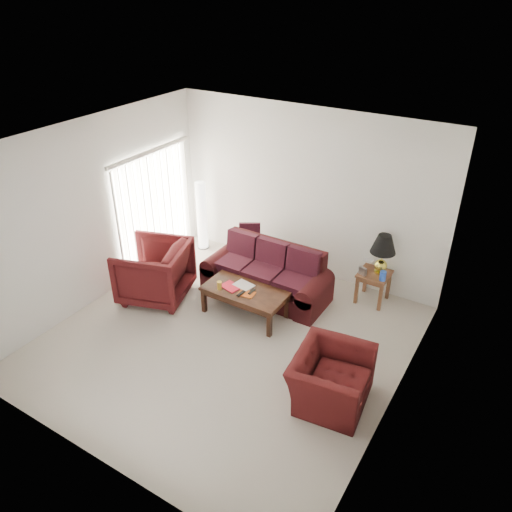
# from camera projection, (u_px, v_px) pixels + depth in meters

# --- Properties ---
(floor) EXTENTS (5.00, 5.00, 0.00)m
(floor) POSITION_uv_depth(u_px,v_px,m) (227.00, 340.00, 7.50)
(floor) COLOR beige
(floor) RESTS_ON ground
(blinds) EXTENTS (0.10, 2.00, 2.16)m
(blinds) POSITION_uv_depth(u_px,v_px,m) (155.00, 210.00, 9.03)
(blinds) COLOR silver
(blinds) RESTS_ON ground
(sofa) EXTENTS (2.17, 1.01, 0.88)m
(sofa) POSITION_uv_depth(u_px,v_px,m) (266.00, 272.00, 8.37)
(sofa) COLOR black
(sofa) RESTS_ON ground
(throw_pillow) EXTENTS (0.43, 0.35, 0.40)m
(throw_pillow) POSITION_uv_depth(u_px,v_px,m) (250.00, 233.00, 9.09)
(throw_pillow) COLOR black
(throw_pillow) RESTS_ON sofa
(end_table) EXTENTS (0.52, 0.52, 0.54)m
(end_table) POSITION_uv_depth(u_px,v_px,m) (373.00, 287.00, 8.29)
(end_table) COLOR brown
(end_table) RESTS_ON ground
(table_lamp) EXTENTS (0.48, 0.48, 0.69)m
(table_lamp) POSITION_uv_depth(u_px,v_px,m) (382.00, 254.00, 8.00)
(table_lamp) COLOR gold
(table_lamp) RESTS_ON end_table
(clock) EXTENTS (0.14, 0.10, 0.14)m
(clock) POSITION_uv_depth(u_px,v_px,m) (363.00, 271.00, 8.08)
(clock) COLOR #B6B7BB
(clock) RESTS_ON end_table
(blue_canister) EXTENTS (0.11, 0.11, 0.16)m
(blue_canister) POSITION_uv_depth(u_px,v_px,m) (383.00, 276.00, 7.92)
(blue_canister) COLOR #1B42B1
(blue_canister) RESTS_ON end_table
(picture_frame) EXTENTS (0.15, 0.18, 0.06)m
(picture_frame) POSITION_uv_depth(u_px,v_px,m) (368.00, 260.00, 8.34)
(picture_frame) COLOR silver
(picture_frame) RESTS_ON end_table
(floor_lamp) EXTENTS (0.30, 0.30, 1.41)m
(floor_lamp) POSITION_uv_depth(u_px,v_px,m) (202.00, 216.00, 9.70)
(floor_lamp) COLOR white
(floor_lamp) RESTS_ON ground
(armchair_left) EXTENTS (1.37, 1.35, 0.99)m
(armchair_left) POSITION_uv_depth(u_px,v_px,m) (154.00, 271.00, 8.28)
(armchair_left) COLOR #420F10
(armchair_left) RESTS_ON ground
(armchair_right) EXTENTS (1.03, 1.15, 0.68)m
(armchair_right) POSITION_uv_depth(u_px,v_px,m) (331.00, 378.00, 6.32)
(armchair_right) COLOR #3C0D0E
(armchair_right) RESTS_ON ground
(coffee_table) EXTENTS (1.47, 1.01, 0.47)m
(coffee_table) POSITION_uv_depth(u_px,v_px,m) (245.00, 302.00, 7.97)
(coffee_table) COLOR black
(coffee_table) RESTS_ON ground
(magazine_red) EXTENTS (0.35, 0.29, 0.02)m
(magazine_red) POSITION_uv_depth(u_px,v_px,m) (231.00, 287.00, 7.92)
(magazine_red) COLOR red
(magazine_red) RESTS_ON coffee_table
(magazine_white) EXTENTS (0.34, 0.28, 0.02)m
(magazine_white) POSITION_uv_depth(u_px,v_px,m) (244.00, 285.00, 7.95)
(magazine_white) COLOR silver
(magazine_white) RESTS_ON coffee_table
(magazine_orange) EXTENTS (0.27, 0.22, 0.01)m
(magazine_orange) POSITION_uv_depth(u_px,v_px,m) (246.00, 294.00, 7.75)
(magazine_orange) COLOR #C95517
(magazine_orange) RESTS_ON coffee_table
(remote_a) EXTENTS (0.06, 0.17, 0.02)m
(remote_a) POSITION_uv_depth(u_px,v_px,m) (241.00, 293.00, 7.72)
(remote_a) COLOR black
(remote_a) RESTS_ON coffee_table
(remote_b) EXTENTS (0.05, 0.16, 0.02)m
(remote_b) POSITION_uv_depth(u_px,v_px,m) (252.00, 292.00, 7.76)
(remote_b) COLOR black
(remote_b) RESTS_ON coffee_table
(yellow_glass) EXTENTS (0.10, 0.10, 0.13)m
(yellow_glass) POSITION_uv_depth(u_px,v_px,m) (219.00, 285.00, 7.85)
(yellow_glass) COLOR gold
(yellow_glass) RESTS_ON coffee_table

